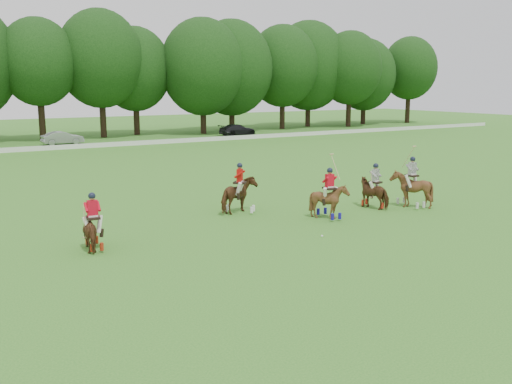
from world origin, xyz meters
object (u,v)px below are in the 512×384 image
car_mid (62,138)px  polo_red_a (94,230)px  polo_stripe_b (411,189)px  polo_red_b (240,195)px  car_right (238,130)px  polo_stripe_a (375,192)px  polo_red_c (329,200)px  polo_ball (322,236)px

car_mid → polo_red_a: bearing=166.3°
car_mid → polo_stripe_b: size_ratio=1.32×
polo_red_b → polo_stripe_b: (7.82, -3.21, 0.07)m
polo_stripe_b → car_right: bearing=72.5°
car_right → polo_red_a: polo_red_a is taller
car_mid → polo_stripe_a: bearing=-173.5°
polo_red_a → polo_red_c: size_ratio=0.74×
polo_red_b → polo_stripe_a: 6.64m
polo_ball → polo_red_a: bearing=160.1°
car_right → car_mid: bearing=86.6°
car_mid → polo_stripe_a: polo_stripe_a is taller
car_right → polo_red_c: polo_red_c is taller
polo_stripe_b → polo_ball: (-7.18, -2.21, -0.88)m
car_mid → polo_stripe_b: 40.07m
car_mid → polo_red_c: 39.26m
polo_red_b → polo_red_a: bearing=-161.8°
polo_red_b → polo_stripe_b: bearing=-22.3°
polo_red_a → polo_stripe_a: bearing=0.3°
polo_stripe_a → polo_red_b: bearing=158.7°
polo_red_b → polo_ball: size_ratio=26.29×
polo_red_a → polo_stripe_b: bearing=-2.7°
car_mid → polo_red_b: (-0.12, -36.11, 0.19)m
car_mid → car_right: 20.13m
car_right → polo_red_c: 42.85m
polo_red_b → polo_stripe_b: 8.45m
polo_red_c → polo_stripe_a: bearing=10.9°
polo_red_a → polo_red_c: (10.38, -0.58, 0.08)m
polo_red_a → polo_stripe_b: polo_stripe_b is taller
car_right → polo_stripe_b: polo_stripe_b is taller
car_mid → polo_red_b: size_ratio=1.70×
car_mid → car_right: size_ratio=0.89×
polo_red_c → polo_stripe_a: polo_red_c is taller
polo_stripe_a → polo_stripe_b: size_ratio=0.72×
car_right → polo_stripe_a: size_ratio=2.07×
car_right → polo_red_c: size_ratio=1.59×
polo_stripe_a → polo_stripe_b: (1.63, -0.80, 0.14)m
polo_red_a → polo_ball: size_ratio=23.51×
car_right → polo_ball: car_right is taller
polo_red_a → polo_red_b: (7.52, 2.47, 0.11)m
polo_red_a → polo_ball: polo_red_a is taller
polo_stripe_b → polo_stripe_a: bearing=153.9°
polo_red_b → polo_red_c: bearing=-46.8°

